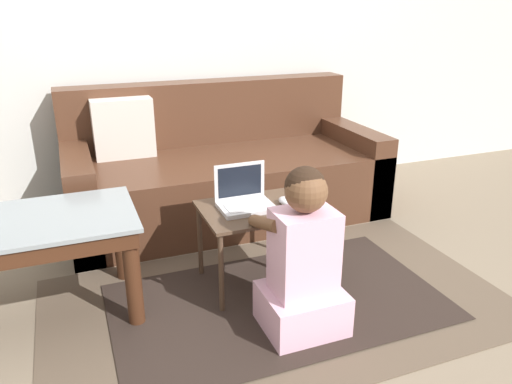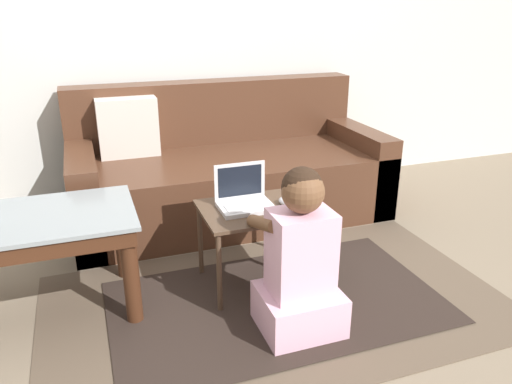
% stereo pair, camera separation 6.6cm
% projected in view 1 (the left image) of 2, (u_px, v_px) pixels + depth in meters
% --- Properties ---
extents(ground_plane, '(16.00, 16.00, 0.00)m').
position_uv_depth(ground_plane, '(265.00, 293.00, 2.41)').
color(ground_plane, '#7F705B').
extents(wall_back, '(9.00, 0.06, 2.50)m').
position_uv_depth(wall_back, '(180.00, 12.00, 3.26)').
color(wall_back, silver).
rests_on(wall_back, ground_plane).
extents(area_rug, '(2.10, 1.23, 0.01)m').
position_uv_depth(area_rug, '(278.00, 302.00, 2.32)').
color(area_rug, brown).
rests_on(area_rug, ground_plane).
extents(couch, '(1.94, 0.89, 0.82)m').
position_uv_depth(couch, '(222.00, 171.00, 3.24)').
color(couch, '#4C2D1E').
rests_on(couch, ground_plane).
extents(coffee_table, '(1.01, 0.53, 0.47)m').
position_uv_depth(coffee_table, '(12.00, 239.00, 2.07)').
color(coffee_table, gray).
rests_on(coffee_table, ground_plane).
extents(laptop_desk, '(0.58, 0.40, 0.41)m').
position_uv_depth(laptop_desk, '(262.00, 216.00, 2.38)').
color(laptop_desk, '#4C3828').
rests_on(laptop_desk, ground_plane).
extents(laptop, '(0.25, 0.19, 0.20)m').
position_uv_depth(laptop, '(245.00, 200.00, 2.34)').
color(laptop, silver).
rests_on(laptop, laptop_desk).
extents(computer_mouse, '(0.06, 0.10, 0.03)m').
position_uv_depth(computer_mouse, '(286.00, 201.00, 2.39)').
color(computer_mouse, silver).
rests_on(computer_mouse, laptop_desk).
extents(person_seated, '(0.33, 0.42, 0.73)m').
position_uv_depth(person_seated, '(303.00, 262.00, 2.04)').
color(person_seated, '#E5B2CC').
rests_on(person_seated, ground_plane).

